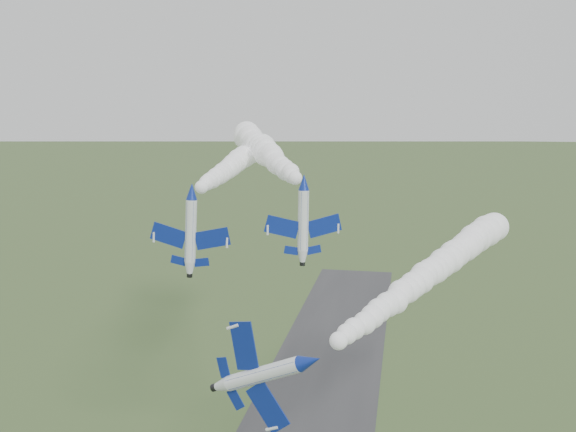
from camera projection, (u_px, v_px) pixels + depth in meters
The scene contains 6 objects.
jet_lead at pixel (310, 362), 57.14m from camera, with size 6.83×12.86×9.88m.
smoke_trail_jet_lead at pixel (437, 267), 85.73m from camera, with size 4.93×61.92×4.93m, color white, non-canonical shape.
jet_pair_left at pixel (192, 191), 80.38m from camera, with size 10.24×12.25×3.04m.
smoke_trail_jet_pair_left at pixel (239, 160), 111.99m from camera, with size 4.99×59.08×4.99m, color white, non-canonical shape.
jet_pair_right at pixel (304, 182), 77.44m from camera, with size 9.51×10.91×2.80m.
smoke_trail_jet_pair_right at pixel (264, 151), 110.21m from camera, with size 5.57×63.54×5.57m, color white, non-canonical shape.
Camera 1 is at (16.16, -55.46, 56.63)m, focal length 40.00 mm.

